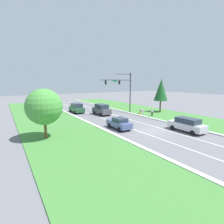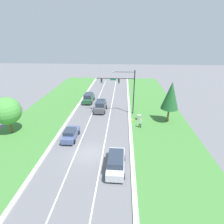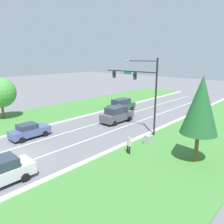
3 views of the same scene
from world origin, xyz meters
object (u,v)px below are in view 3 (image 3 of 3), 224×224
at_px(conifer_near_right_tree, 201,105).
at_px(forest_suv, 121,105).
at_px(graphite_suv, 117,114).
at_px(fire_hydrant, 131,141).
at_px(pedestrian, 129,145).
at_px(utility_cabinet, 148,140).
at_px(oak_near_left_tree, 0,93).
at_px(traffic_signal_mast, 141,84).
at_px(slate_blue_sedan, 29,131).

bearing_deg(conifer_near_right_tree, forest_suv, 150.07).
distance_m(graphite_suv, fire_hydrant, 8.00).
distance_m(fire_hydrant, conifer_near_right_tree, 7.88).
bearing_deg(pedestrian, utility_cabinet, -82.05).
bearing_deg(fire_hydrant, conifer_near_right_tree, 5.89).
xyz_separation_m(utility_cabinet, pedestrian, (-0.08, -3.06, 0.43)).
bearing_deg(oak_near_left_tree, conifer_near_right_tree, 12.41).
height_order(graphite_suv, conifer_near_right_tree, conifer_near_right_tree).
xyz_separation_m(fire_hydrant, oak_near_left_tree, (-19.32, -5.00, 3.47)).
relative_size(utility_cabinet, oak_near_left_tree, 0.17).
bearing_deg(oak_near_left_tree, graphite_suv, 37.17).
bearing_deg(utility_cabinet, fire_hydrant, -140.48).
relative_size(traffic_signal_mast, slate_blue_sedan, 1.99).
height_order(utility_cabinet, pedestrian, pedestrian).
bearing_deg(forest_suv, traffic_signal_mast, -36.25).
height_order(pedestrian, oak_near_left_tree, oak_near_left_tree).
height_order(fire_hydrant, conifer_near_right_tree, conifer_near_right_tree).
height_order(graphite_suv, slate_blue_sedan, graphite_suv).
height_order(graphite_suv, pedestrian, graphite_suv).
xyz_separation_m(pedestrian, oak_near_left_tree, (-20.54, -3.01, 2.88)).
height_order(forest_suv, conifer_near_right_tree, conifer_near_right_tree).
xyz_separation_m(traffic_signal_mast, graphite_suv, (-4.59, 1.07, -4.57)).
height_order(forest_suv, utility_cabinet, forest_suv).
bearing_deg(slate_blue_sedan, forest_suv, 91.37).
relative_size(traffic_signal_mast, graphite_suv, 1.74).
bearing_deg(graphite_suv, oak_near_left_tree, -142.45).
xyz_separation_m(traffic_signal_mast, utility_cabinet, (3.00, -2.74, -5.16)).
bearing_deg(utility_cabinet, pedestrian, -91.54).
xyz_separation_m(graphite_suv, oak_near_left_tree, (-13.04, -9.88, 2.72)).
bearing_deg(utility_cabinet, graphite_suv, 153.33).
bearing_deg(traffic_signal_mast, fire_hydrant, -66.03).
bearing_deg(pedestrian, oak_near_left_tree, 17.84).
bearing_deg(pedestrian, fire_hydrant, -48.93).
distance_m(slate_blue_sedan, utility_cabinet, 12.92).
bearing_deg(graphite_suv, slate_blue_sedan, -105.62).
bearing_deg(graphite_suv, conifer_near_right_tree, -18.13).
xyz_separation_m(slate_blue_sedan, conifer_near_right_tree, (15.80, 6.75, 4.13)).
distance_m(pedestrian, conifer_near_right_tree, 7.04).
distance_m(utility_cabinet, conifer_near_right_tree, 6.75).
xyz_separation_m(graphite_suv, fire_hydrant, (6.29, -4.89, -0.76)).
bearing_deg(pedestrian, conifer_near_right_tree, -143.29).
bearing_deg(fire_hydrant, utility_cabinet, 39.52).
xyz_separation_m(traffic_signal_mast, forest_suv, (-8.04, 6.10, -4.61)).
xyz_separation_m(pedestrian, fire_hydrant, (-1.22, 1.99, -0.59)).
distance_m(forest_suv, oak_near_left_tree, 17.95).
bearing_deg(oak_near_left_tree, traffic_signal_mast, 26.57).
bearing_deg(pedestrian, traffic_signal_mast, -53.81).
relative_size(forest_suv, slate_blue_sedan, 1.16).
relative_size(fire_hydrant, conifer_near_right_tree, 0.10).
bearing_deg(graphite_suv, traffic_signal_mast, -12.75).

